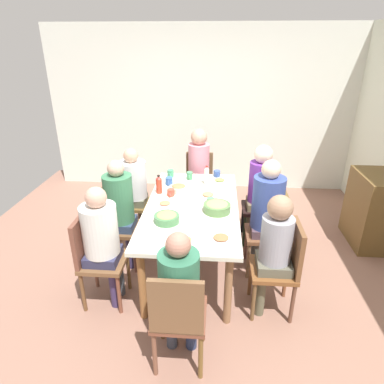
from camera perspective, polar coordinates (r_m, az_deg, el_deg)
ground_plane at (r=3.87m, az=0.00°, el=-12.40°), size 5.75×5.75×0.00m
wall_left at (r=5.59m, az=1.95°, el=13.81°), size 0.12×5.03×2.60m
dining_table at (r=3.51m, az=0.00°, el=-3.49°), size 1.82×0.95×0.76m
chair_0 at (r=4.74m, az=1.20°, el=1.96°), size 0.40×0.40×0.90m
person_0 at (r=4.57m, az=1.16°, el=4.46°), size 0.30×0.30×1.28m
chair_1 at (r=3.26m, az=-16.32°, el=-10.32°), size 0.40×0.40×0.90m
person_1 at (r=3.12m, az=-15.20°, el=-7.30°), size 0.32×0.32×1.20m
chair_2 at (r=4.16m, az=12.51°, el=-1.97°), size 0.40×0.40×0.90m
person_2 at (r=4.05m, az=11.55°, el=1.05°), size 0.30×0.30×1.25m
chair_3 at (r=3.63m, az=13.68°, el=-6.17°), size 0.40×0.40×0.90m
person_3 at (r=3.50m, az=12.65°, el=-2.59°), size 0.32×0.32×1.28m
chair_4 at (r=3.13m, az=15.27°, el=-11.76°), size 0.40×0.40×0.90m
person_4 at (r=3.01m, az=13.93°, el=-8.78°), size 0.30×0.30×1.17m
chair_5 at (r=4.26m, az=-10.93°, el=-1.20°), size 0.40×0.40×0.90m
person_5 at (r=4.15m, az=-9.95°, el=1.26°), size 0.34×0.34×1.17m
chair_6 at (r=2.56m, az=-2.38°, el=-20.35°), size 0.40×0.40×0.90m
person_6 at (r=2.51m, az=-2.20°, el=-16.02°), size 0.30×0.30×1.15m
chair_7 at (r=3.74m, az=-13.25°, el=-5.16°), size 0.40×0.40×0.90m
person_7 at (r=3.61m, az=-12.21°, el=-2.18°), size 0.31×0.31×1.23m
plate_0 at (r=3.66m, az=2.75°, el=-0.56°), size 0.22×0.22×0.04m
plate_1 at (r=2.88m, az=4.99°, el=-7.98°), size 0.24×0.24×0.04m
plate_2 at (r=4.06m, az=4.77°, el=1.92°), size 0.21×0.21×0.04m
plate_3 at (r=2.85m, az=-1.32°, el=-8.36°), size 0.21×0.21×0.04m
plate_4 at (r=3.47m, az=-4.67°, el=-2.10°), size 0.20×0.20×0.04m
bowl_0 at (r=3.77m, az=-2.33°, el=0.67°), size 0.20×0.20×0.09m
bowl_1 at (r=3.14m, az=-4.37°, el=-4.41°), size 0.24×0.24×0.09m
bowl_2 at (r=3.32m, az=4.30°, el=-2.58°), size 0.27×0.27×0.10m
cup_0 at (r=4.20m, az=-3.71°, el=3.18°), size 0.12×0.08×0.09m
cup_1 at (r=3.66m, az=-3.67°, el=-0.11°), size 0.12×0.08×0.08m
cup_2 at (r=4.21m, az=4.29°, el=3.17°), size 0.12×0.08×0.08m
cup_3 at (r=3.46m, az=3.22°, el=-1.63°), size 0.11×0.08×0.08m
cup_4 at (r=4.11m, az=-0.42°, el=2.81°), size 0.11×0.07×0.09m
cup_5 at (r=3.96m, az=-3.96°, el=1.88°), size 0.12×0.09×0.09m
bottle_0 at (r=3.72m, az=-5.68°, el=1.25°), size 0.07×0.07×0.21m
bottle_1 at (r=3.95m, az=2.51°, el=2.84°), size 0.06×0.06×0.23m
side_cabinet at (r=4.61m, az=28.55°, el=-2.71°), size 0.70×0.44×0.90m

